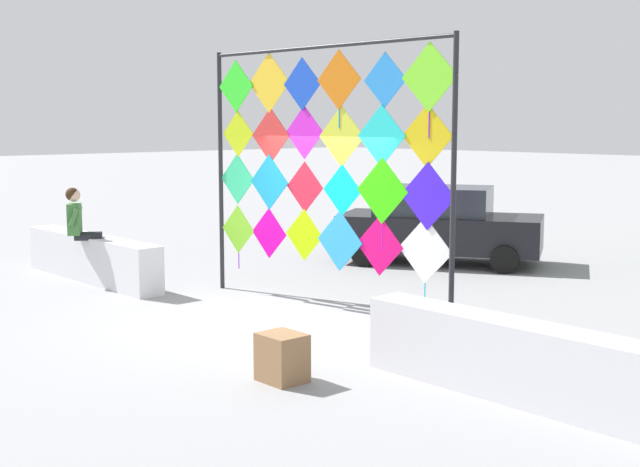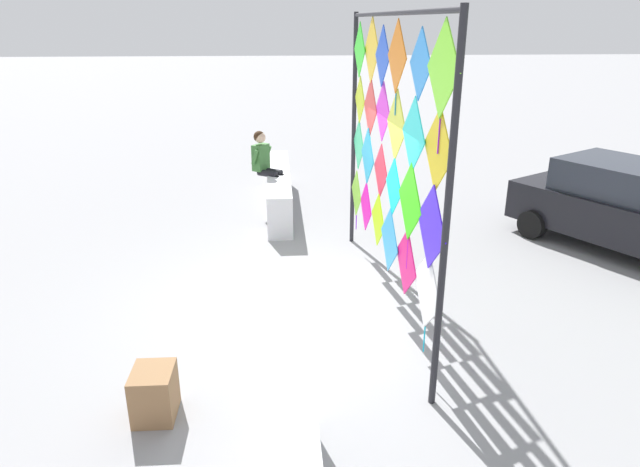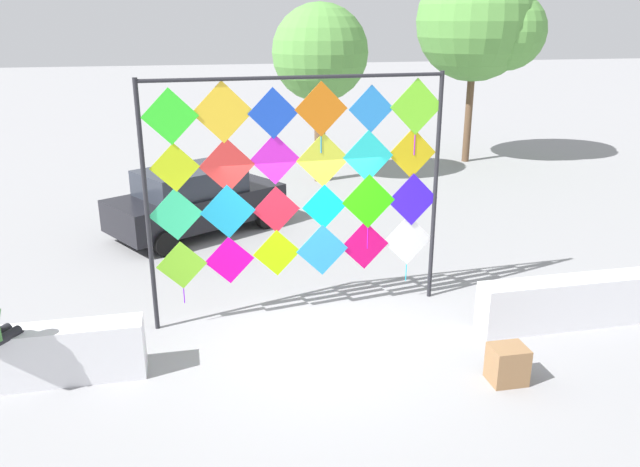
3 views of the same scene
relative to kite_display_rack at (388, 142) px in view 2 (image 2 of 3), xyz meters
The scene contains 6 objects.
ground 2.51m from the kite_display_rack, 89.10° to the right, with size 120.00×120.00×0.00m, color gray.
plaza_ledge_left 4.95m from the kite_display_rack, 162.59° to the right, with size 3.88×0.46×0.78m, color silver.
kite_display_rack is the anchor object (origin of this frame).
seated_vendor 4.66m from the kite_display_rack, 158.94° to the right, with size 0.71×0.78×1.63m.
parked_car 4.97m from the kite_display_rack, 109.34° to the left, with size 4.11×3.34×1.48m.
cardboard_box_large 4.00m from the kite_display_rack, 50.13° to the right, with size 0.47×0.40×0.51m, color olive.
Camera 2 is at (6.93, -0.27, 3.66)m, focal length 31.73 mm.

